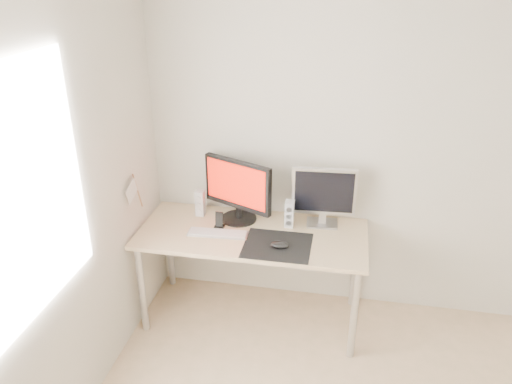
{
  "coord_description": "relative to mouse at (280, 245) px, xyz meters",
  "views": [
    {
      "loc": [
        -0.33,
        -1.62,
        2.47
      ],
      "look_at": [
        -0.92,
        1.45,
        1.01
      ],
      "focal_mm": 35.0,
      "sensor_mm": 36.0,
      "label": 1
    }
  ],
  "objects": [
    {
      "name": "mousepad",
      "position": [
        -0.02,
        0.03,
        -0.02
      ],
      "size": [
        0.45,
        0.4,
        0.0
      ],
      "primitive_type": "cube",
      "color": "black",
      "rests_on": "desk"
    },
    {
      "name": "wall_left",
      "position": [
        -1.04,
        -1.2,
        0.49
      ],
      "size": [
        0.0,
        3.5,
        3.5
      ],
      "primitive_type": "plane",
      "rotation": [
        1.57,
        0.0,
        1.57
      ],
      "color": "silver",
      "rests_on": "ground"
    },
    {
      "name": "speaker_left",
      "position": [
        -0.65,
        0.36,
        0.07
      ],
      "size": [
        0.06,
        0.08,
        0.2
      ],
      "color": "silver",
      "rests_on": "desk"
    },
    {
      "name": "wall_back",
      "position": [
        0.71,
        0.55,
        0.49
      ],
      "size": [
        3.5,
        0.0,
        3.5
      ],
      "primitive_type": "plane",
      "rotation": [
        1.57,
        0.0,
        0.0
      ],
      "color": "silver",
      "rests_on": "ground"
    },
    {
      "name": "keyboard",
      "position": [
        -0.45,
        0.1,
        -0.02
      ],
      "size": [
        0.42,
        0.14,
        0.02
      ],
      "color": "#B3B3B5",
      "rests_on": "desk"
    },
    {
      "name": "pennant",
      "position": [
        -1.01,
        0.03,
        0.29
      ],
      "size": [
        0.01,
        0.23,
        0.29
      ],
      "color": "#A57F54",
      "rests_on": "wall_left"
    },
    {
      "name": "phone_dock",
      "position": [
        -0.46,
        0.2,
        0.01
      ],
      "size": [
        0.07,
        0.06,
        0.12
      ],
      "color": "black",
      "rests_on": "desk"
    },
    {
      "name": "main_monitor",
      "position": [
        -0.36,
        0.34,
        0.23
      ],
      "size": [
        0.52,
        0.34,
        0.47
      ],
      "color": "black",
      "rests_on": "desk"
    },
    {
      "name": "desk",
      "position": [
        -0.22,
        0.18,
        -0.1
      ],
      "size": [
        1.6,
        0.7,
        0.73
      ],
      "color": "#D1B587",
      "rests_on": "ground"
    },
    {
      "name": "speaker_right",
      "position": [
        0.02,
        0.31,
        0.07
      ],
      "size": [
        0.06,
        0.08,
        0.2
      ],
      "color": "white",
      "rests_on": "desk"
    },
    {
      "name": "second_monitor",
      "position": [
        0.25,
        0.38,
        0.22
      ],
      "size": [
        0.45,
        0.17,
        0.43
      ],
      "color": "#AEAEB0",
      "rests_on": "desk"
    },
    {
      "name": "mouse",
      "position": [
        0.0,
        0.0,
        0.0
      ],
      "size": [
        0.12,
        0.07,
        0.04
      ],
      "primitive_type": "ellipsoid",
      "color": "black",
      "rests_on": "mousepad"
    }
  ]
}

